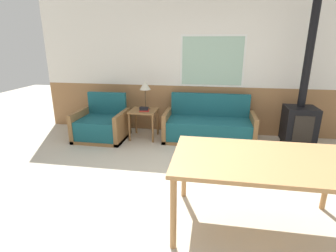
{
  "coord_description": "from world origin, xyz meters",
  "views": [
    {
      "loc": [
        0.05,
        -2.82,
        1.84
      ],
      "look_at": [
        -0.63,
        1.15,
        0.56
      ],
      "focal_mm": 28.0,
      "sensor_mm": 36.0,
      "label": 1
    }
  ],
  "objects_px": {
    "wood_stove": "(300,115)",
    "table_lamp": "(145,87)",
    "armchair": "(102,126)",
    "dining_table": "(262,165)",
    "side_table": "(144,115)",
    "couch": "(209,127)"
  },
  "relations": [
    {
      "from": "couch",
      "to": "dining_table",
      "type": "relative_size",
      "value": 0.99
    },
    {
      "from": "wood_stove",
      "to": "side_table",
      "type": "bearing_deg",
      "value": 179.99
    },
    {
      "from": "armchair",
      "to": "dining_table",
      "type": "distance_m",
      "value": 3.51
    },
    {
      "from": "couch",
      "to": "dining_table",
      "type": "xyz_separation_m",
      "value": [
        0.55,
        -2.49,
        0.44
      ]
    },
    {
      "from": "table_lamp",
      "to": "side_table",
      "type": "bearing_deg",
      "value": -102.28
    },
    {
      "from": "side_table",
      "to": "wood_stove",
      "type": "height_order",
      "value": "wood_stove"
    },
    {
      "from": "armchair",
      "to": "wood_stove",
      "type": "height_order",
      "value": "wood_stove"
    },
    {
      "from": "armchair",
      "to": "wood_stove",
      "type": "bearing_deg",
      "value": -8.89
    },
    {
      "from": "side_table",
      "to": "armchair",
      "type": "bearing_deg",
      "value": -167.4
    },
    {
      "from": "table_lamp",
      "to": "armchair",
      "type": "bearing_deg",
      "value": -161.84
    },
    {
      "from": "couch",
      "to": "table_lamp",
      "type": "bearing_deg",
      "value": 178.81
    },
    {
      "from": "couch",
      "to": "side_table",
      "type": "relative_size",
      "value": 2.99
    },
    {
      "from": "side_table",
      "to": "couch",
      "type": "bearing_deg",
      "value": 2.92
    },
    {
      "from": "dining_table",
      "to": "armchair",
      "type": "bearing_deg",
      "value": 139.81
    },
    {
      "from": "wood_stove",
      "to": "armchair",
      "type": "bearing_deg",
      "value": -177.19
    },
    {
      "from": "wood_stove",
      "to": "couch",
      "type": "bearing_deg",
      "value": 177.66
    },
    {
      "from": "couch",
      "to": "table_lamp",
      "type": "xyz_separation_m",
      "value": [
        -1.27,
        0.03,
        0.75
      ]
    },
    {
      "from": "couch",
      "to": "wood_stove",
      "type": "bearing_deg",
      "value": -2.34
    },
    {
      "from": "table_lamp",
      "to": "dining_table",
      "type": "bearing_deg",
      "value": -54.17
    },
    {
      "from": "armchair",
      "to": "table_lamp",
      "type": "bearing_deg",
      "value": 6.45
    },
    {
      "from": "wood_stove",
      "to": "table_lamp",
      "type": "bearing_deg",
      "value": 178.16
    },
    {
      "from": "table_lamp",
      "to": "dining_table",
      "type": "distance_m",
      "value": 3.12
    }
  ]
}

